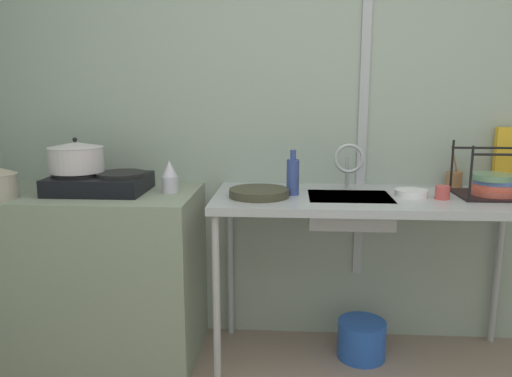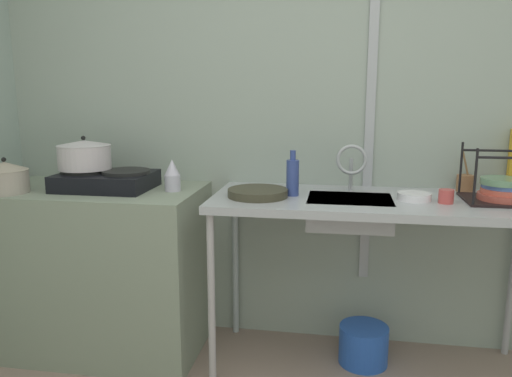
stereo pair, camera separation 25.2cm
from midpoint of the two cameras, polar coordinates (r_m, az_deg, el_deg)
The scene contains 17 objects.
wall_back at distance 2.83m, azimuth 4.61°, elevation 8.27°, with size 4.50×0.10×2.58m, color #97A398.
wall_metal_strip at distance 2.78m, azimuth 9.75°, elevation 10.76°, with size 0.05×0.01×2.07m, color #A8A9B0.
counter_concrete at distance 2.90m, azimuth -20.74°, elevation -9.27°, with size 1.14×0.64×0.91m, color gray.
counter_sink at distance 2.55m, azimuth 10.53°, elevation -2.29°, with size 1.61×0.64×0.91m.
stove at distance 2.74m, azimuth -20.08°, elevation 0.63°, with size 0.49×0.37×0.11m.
pot_on_left_burner at distance 2.77m, azimuth -22.48°, elevation 3.36°, with size 0.28×0.28×0.18m.
percolator at distance 2.61m, azimuth -12.64°, elevation 1.27°, with size 0.08×0.08×0.17m.
sink_basin at distance 2.52m, azimuth 7.86°, elevation -2.46°, with size 0.41×0.32×0.14m, color #A8A9B0.
faucet at distance 2.60m, azimuth 7.90°, elevation 3.18°, with size 0.16×0.09×0.25m.
frying_pan at distance 2.46m, azimuth -2.58°, elevation -0.53°, with size 0.30×0.30×0.04m, color #3B3828.
dish_rack at distance 2.68m, azimuth 23.29°, elevation 0.24°, with size 0.35×0.30×0.27m.
cup_by_rack at distance 2.53m, azimuth 18.00°, elevation -0.46°, with size 0.07×0.07×0.07m, color #C74846.
small_bowl_on_drainboard at distance 2.55m, azimuth 14.74°, elevation -0.55°, with size 0.16×0.16×0.04m, color white.
bottle_by_sink at distance 2.49m, azimuth 1.38°, elevation 1.41°, with size 0.06×0.06×0.23m.
cereal_box at distance 2.95m, azimuth 24.95°, elevation 3.21°, with size 0.15×0.05×0.33m, color gold.
utensil_jar at distance 2.86m, azimuth 19.50°, elevation 1.02°, with size 0.09×0.09×0.23m.
bucket_on_floor at distance 2.85m, azimuth 9.47°, elevation -16.77°, with size 0.26×0.26×0.21m, color blue.
Camera 1 is at (-0.16, -0.96, 1.43)m, focal length 34.82 mm.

